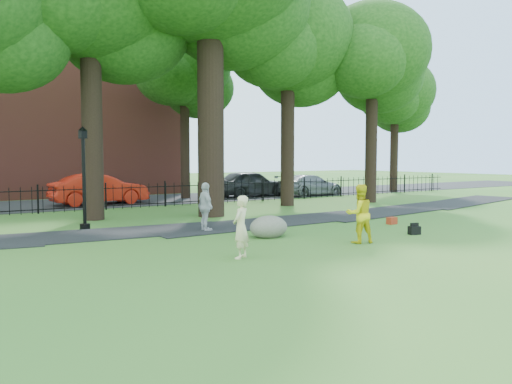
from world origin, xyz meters
TOP-DOWN VIEW (x-y plane):
  - ground at (0.00, 0.00)m, footprint 120.00×120.00m
  - footpath at (1.00, 3.90)m, footprint 36.07×3.85m
  - street at (0.00, 16.00)m, footprint 80.00×7.00m
  - iron_fence at (0.00, 12.00)m, footprint 44.00×0.04m
  - brick_building at (-4.00, 24.00)m, footprint 18.00×8.00m
  - tree_row at (0.52, 8.40)m, footprint 26.82×7.96m
  - woman at (-3.54, -1.25)m, footprint 0.68×0.63m
  - man at (0.50, -1.24)m, footprint 0.98×0.85m
  - pedestrian at (-2.19, 3.28)m, footprint 0.45×0.99m
  - boulder at (-1.10, 1.10)m, footprint 1.29×0.99m
  - lamppost at (-5.49, 5.98)m, footprint 0.35×0.35m
  - backpack at (3.15, -1.05)m, footprint 0.41×0.31m
  - red_bag at (4.47, 1.07)m, footprint 0.41×0.28m
  - red_sedan at (-2.50, 14.87)m, footprint 5.04×1.97m
  - grey_car at (6.97, 14.90)m, footprint 4.94×2.03m
  - silver_car at (10.73, 13.56)m, footprint 4.80×2.16m

SIDE VIEW (x-z plane):
  - ground at x=0.00m, z-range 0.00..0.00m
  - footpath at x=1.00m, z-range -0.01..0.01m
  - street at x=0.00m, z-range -0.01..0.01m
  - red_bag at x=4.47m, z-range 0.00..0.26m
  - backpack at x=3.15m, z-range 0.00..0.27m
  - boulder at x=-1.10m, z-range 0.00..0.74m
  - iron_fence at x=0.00m, z-range 0.00..1.20m
  - silver_car at x=10.73m, z-range 0.00..1.37m
  - woman at x=-3.54m, z-range 0.00..1.56m
  - red_sedan at x=-2.50m, z-range 0.00..1.63m
  - pedestrian at x=-2.19m, z-range 0.00..1.65m
  - grey_car at x=6.97m, z-range 0.00..1.68m
  - man at x=0.50m, z-range 0.00..1.72m
  - lamppost at x=-5.49m, z-range -0.03..3.53m
  - brick_building at x=-4.00m, z-range 0.00..12.00m
  - tree_row at x=0.52m, z-range 1.94..14.36m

